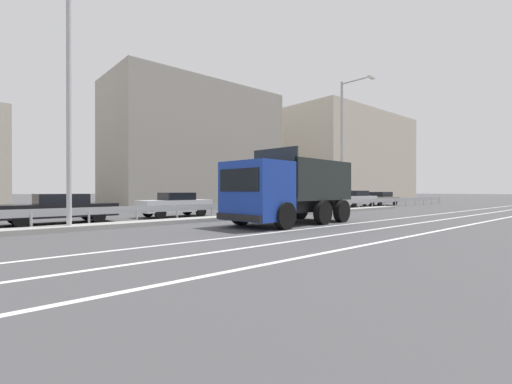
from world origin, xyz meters
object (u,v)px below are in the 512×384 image
object	(u,v)px
dump_truck	(278,195)
parked_car_4	(175,204)
street_lamp_1	(70,83)
parked_car_3	(59,208)
parked_car_8	(380,199)
street_lamp_2	(344,139)
parked_car_7	(354,199)
parked_car_6	(307,201)
median_road_sign	(274,194)
parked_car_5	(258,203)

from	to	relation	value
dump_truck	parked_car_4	xyz separation A→B (m)	(-1.06, 7.23, -0.60)
street_lamp_1	parked_car_3	world-z (taller)	street_lamp_1
parked_car_8	street_lamp_2	bearing A→B (deg)	107.57
street_lamp_2	parked_car_7	distance (m)	8.26
dump_truck	parked_car_6	distance (m)	12.59
median_road_sign	parked_car_6	xyz separation A→B (m)	(6.96, 3.42, -0.60)
dump_truck	parked_car_3	distance (m)	9.94
dump_truck	parked_car_4	distance (m)	7.33
dump_truck	parked_car_3	xyz separation A→B (m)	(-6.93, 7.10, -0.62)
parked_car_5	parked_car_7	distance (m)	11.25
parked_car_7	parked_car_8	size ratio (longest dim) A/B	0.89
dump_truck	parked_car_8	bearing A→B (deg)	-76.14
street_lamp_1	parked_car_4	size ratio (longest dim) A/B	2.49
street_lamp_1	parked_car_8	size ratio (longest dim) A/B	2.05
street_lamp_2	median_road_sign	bearing A→B (deg)	177.81
parked_car_6	street_lamp_2	bearing A→B (deg)	177.07
parked_car_4	parked_car_8	size ratio (longest dim) A/B	0.82
parked_car_3	parked_car_8	world-z (taller)	parked_car_8
parked_car_7	street_lamp_1	bearing A→B (deg)	100.73
median_road_sign	street_lamp_1	size ratio (longest dim) A/B	0.24
street_lamp_2	parked_car_3	bearing A→B (deg)	167.97
parked_car_7	parked_car_8	xyz separation A→B (m)	(5.25, 0.43, -0.06)
dump_truck	parked_car_5	world-z (taller)	dump_truck
parked_car_8	parked_car_3	bearing A→B (deg)	90.09
parked_car_4	parked_car_5	distance (m)	6.05
parked_car_5	parked_car_6	world-z (taller)	parked_car_6
street_lamp_2	parked_car_7	world-z (taller)	street_lamp_2
parked_car_8	dump_truck	bearing A→B (deg)	108.41
parked_car_5	parked_car_7	xyz separation A→B (m)	(11.25, -0.22, 0.09)
street_lamp_2	parked_car_6	size ratio (longest dim) A/B	2.06
median_road_sign	parked_car_5	xyz separation A→B (m)	(1.61, 3.18, -0.61)
median_road_sign	parked_car_7	size ratio (longest dim) A/B	0.55
parked_car_8	parked_car_4	bearing A→B (deg)	89.81
parked_car_7	parked_car_8	world-z (taller)	parked_car_7
dump_truck	parked_car_3	bearing A→B (deg)	39.77
median_road_sign	street_lamp_2	bearing A→B (deg)	-2.19
median_road_sign	parked_car_4	world-z (taller)	median_road_sign
parked_car_7	median_road_sign	bearing A→B (deg)	106.36
parked_car_3	parked_car_4	distance (m)	5.87
parked_car_6	median_road_sign	bearing A→B (deg)	118.93
median_road_sign	parked_car_6	world-z (taller)	median_road_sign
dump_truck	parked_car_3	world-z (taller)	dump_truck
parked_car_3	parked_car_7	size ratio (longest dim) A/B	1.12
street_lamp_2	parked_car_3	xyz separation A→B (m)	(-16.90, 3.60, -4.38)
dump_truck	street_lamp_2	xyz separation A→B (m)	(9.96, 3.50, 3.76)
street_lamp_1	parked_car_4	distance (m)	8.55
parked_car_7	parked_car_5	bearing A→B (deg)	92.26
parked_car_3	parked_car_7	distance (m)	23.17
street_lamp_2	parked_car_6	bearing A→B (deg)	84.31
street_lamp_1	street_lamp_2	xyz separation A→B (m)	(17.18, -0.19, -0.40)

